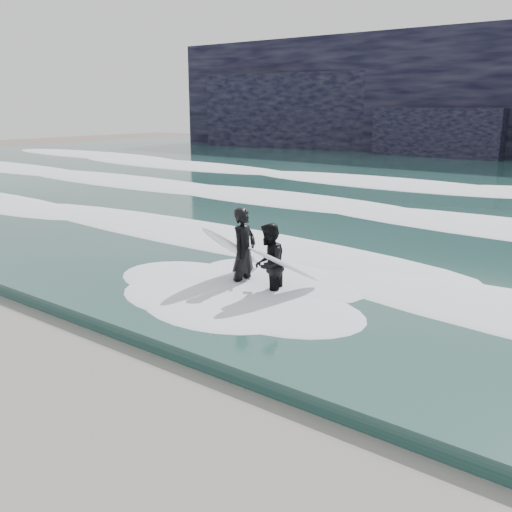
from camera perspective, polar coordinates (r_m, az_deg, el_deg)
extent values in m
cube|color=#20433E|center=(33.53, 22.98, 6.74)|extent=(90.00, 52.00, 0.30)
ellipsoid|color=white|center=(15.32, 2.84, 0.39)|extent=(60.00, 3.20, 0.20)
ellipsoid|color=white|center=(21.31, 13.72, 4.17)|extent=(60.00, 4.00, 0.24)
ellipsoid|color=white|center=(29.67, 20.98, 6.60)|extent=(60.00, 4.80, 0.30)
imported|color=black|center=(12.92, -1.22, 0.43)|extent=(0.54, 0.77, 2.02)
ellipsoid|color=white|center=(13.20, -2.43, 0.90)|extent=(0.60, 1.94, 1.31)
imported|color=black|center=(12.28, 1.28, -0.85)|extent=(0.95, 1.06, 1.80)
ellipsoid|color=white|center=(12.03, 2.89, -0.88)|extent=(1.16, 1.88, 1.07)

